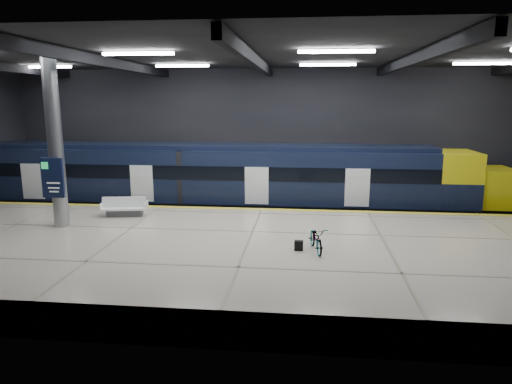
# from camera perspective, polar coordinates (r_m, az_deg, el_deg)

# --- Properties ---
(ground) EXTENTS (30.00, 30.00, 0.00)m
(ground) POSITION_cam_1_polar(r_m,az_deg,el_deg) (19.55, -0.09, -7.21)
(ground) COLOR black
(ground) RESTS_ON ground
(room_shell) EXTENTS (30.10, 16.10, 8.05)m
(room_shell) POSITION_cam_1_polar(r_m,az_deg,el_deg) (18.54, -0.10, 9.79)
(room_shell) COLOR black
(room_shell) RESTS_ON ground
(platform) EXTENTS (30.00, 11.00, 1.10)m
(platform) POSITION_cam_1_polar(r_m,az_deg,el_deg) (17.03, -1.00, -8.13)
(platform) COLOR #B3AB98
(platform) RESTS_ON ground
(safety_strip) EXTENTS (30.00, 0.40, 0.01)m
(safety_strip) POSITION_cam_1_polar(r_m,az_deg,el_deg) (21.88, 0.68, -2.17)
(safety_strip) COLOR gold
(safety_strip) RESTS_ON platform
(rails) EXTENTS (30.00, 1.52, 0.16)m
(rails) POSITION_cam_1_polar(r_m,az_deg,el_deg) (24.78, 1.27, -2.99)
(rails) COLOR gray
(rails) RESTS_ON ground
(train) EXTENTS (29.40, 2.84, 3.79)m
(train) POSITION_cam_1_polar(r_m,az_deg,el_deg) (24.54, -2.37, 1.59)
(train) COLOR black
(train) RESTS_ON ground
(bench) EXTENTS (2.09, 1.11, 0.88)m
(bench) POSITION_cam_1_polar(r_m,az_deg,el_deg) (21.43, -16.12, -2.08)
(bench) COLOR #595B60
(bench) RESTS_ON platform
(bicycle) EXTENTS (0.91, 1.78, 0.89)m
(bicycle) POSITION_cam_1_polar(r_m,az_deg,el_deg) (15.98, 7.54, -5.79)
(bicycle) COLOR #99999E
(bicycle) RESTS_ON platform
(pannier_bag) EXTENTS (0.31, 0.19, 0.35)m
(pannier_bag) POSITION_cam_1_polar(r_m,az_deg,el_deg) (16.06, 5.36, -6.67)
(pannier_bag) COLOR black
(pannier_bag) RESTS_ON platform
(info_column) EXTENTS (0.90, 0.78, 6.90)m
(info_column) POSITION_cam_1_polar(r_m,az_deg,el_deg) (20.13, -23.82, 5.37)
(info_column) COLOR #9EA0A5
(info_column) RESTS_ON platform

